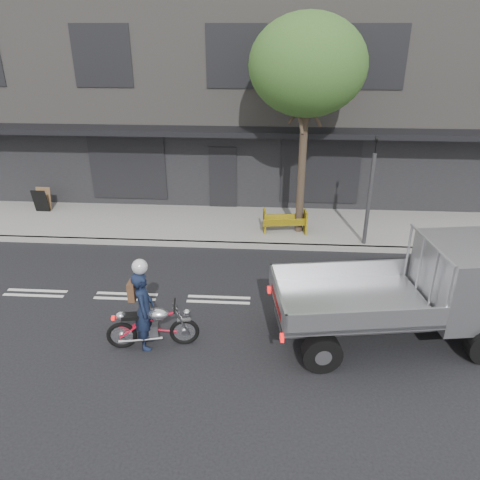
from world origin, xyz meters
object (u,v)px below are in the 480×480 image
motorcycle (153,325)px  sandwich_board (40,201)px  rider (144,310)px  street_tree (308,66)px  traffic_light_pole (369,198)px  construction_barrier (285,223)px  flatbed_ute (448,284)px

motorcycle → sandwich_board: bearing=119.4°
motorcycle → rider: rider is taller
street_tree → sandwich_board: 10.41m
traffic_light_pole → street_tree: bearing=157.0°
rider → motorcycle: bearing=-99.5°
street_tree → construction_barrier: bearing=-141.8°
traffic_light_pole → flatbed_ute: size_ratio=0.66×
traffic_light_pole → construction_barrier: size_ratio=2.47×
motorcycle → construction_barrier: size_ratio=1.40×
flatbed_ute → sandwich_board: bearing=143.5°
street_tree → rider: bearing=-120.1°
street_tree → sandwich_board: size_ratio=7.99×
street_tree → sandwich_board: bearing=173.4°
sandwich_board → flatbed_ute: bearing=-26.5°
construction_barrier → sandwich_board: 8.88m
motorcycle → flatbed_ute: flatbed_ute is taller
flatbed_ute → sandwich_board: 13.72m
street_tree → flatbed_ute: street_tree is taller
rider → flatbed_ute: (6.42, 0.77, 0.44)m
traffic_light_pole → motorcycle: size_ratio=1.77×
street_tree → motorcycle: (-3.40, -6.13, -4.75)m
traffic_light_pole → construction_barrier: traffic_light_pole is taller
street_tree → traffic_light_pole: bearing=-23.0°
traffic_light_pole → rider: (-5.55, -5.28, -0.76)m
traffic_light_pole → flatbed_ute: bearing=-79.1°
street_tree → rider: 8.33m
rider → traffic_light_pole: bearing=-55.9°
traffic_light_pole → rider: size_ratio=1.95×
traffic_light_pole → sandwich_board: traffic_light_pole is taller
street_tree → motorcycle: size_ratio=3.42×
traffic_light_pole → rider: traffic_light_pole is taller
rider → sandwich_board: (-5.68, 7.20, -0.32)m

